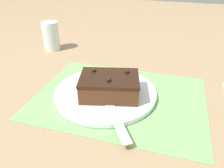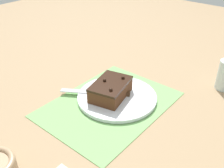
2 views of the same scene
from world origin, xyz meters
name	(u,v)px [view 2 (image 2 of 2)]	position (x,y,z in m)	size (l,w,h in m)	color
ground_plane	(110,104)	(0.00, 0.00, 0.00)	(3.00, 3.00, 0.00)	#9E7F5B
placemat_woven	(110,104)	(0.00, 0.00, 0.00)	(0.46, 0.34, 0.00)	#7AB266
cake_plate	(117,97)	(-0.04, 0.00, 0.01)	(0.28, 0.28, 0.01)	white
chocolate_cake	(111,89)	(-0.02, -0.02, 0.04)	(0.17, 0.14, 0.07)	#512D19
serving_knife	(107,92)	(-0.03, -0.04, 0.02)	(0.15, 0.23, 0.01)	#472D19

